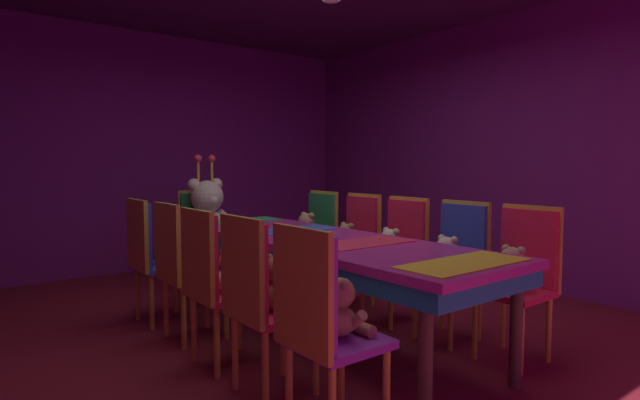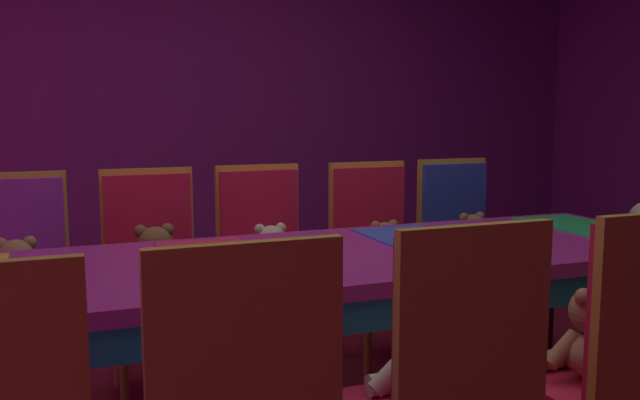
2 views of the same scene
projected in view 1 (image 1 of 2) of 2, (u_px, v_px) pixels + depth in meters
The scene contains 26 objects.
ground_plane at pixel (320, 339), 3.64m from camera, with size 7.90×7.90×0.00m, color maroon.
wall_back at pixel (156, 152), 6.06m from camera, with size 5.20×0.12×2.80m, color #721E72.
wall_right at pixel (522, 149), 5.13m from camera, with size 0.12×6.40×2.80m, color #721E72.
banquet_table at pixel (320, 248), 3.59m from camera, with size 0.90×2.88×0.75m.
chair_left_0 at pixel (316, 313), 2.24m from camera, with size 0.42×0.41×0.98m.
teddy_left_0 at pixel (341, 311), 2.33m from camera, with size 0.23×0.30×0.28m.
chair_left_1 at pixel (255, 289), 2.67m from camera, with size 0.42×0.41×0.98m.
teddy_left_1 at pixel (278, 286), 2.76m from camera, with size 0.25×0.32×0.30m.
chair_left_2 at pixel (210, 272), 3.08m from camera, with size 0.42×0.41×0.98m.
teddy_left_2 at pixel (231, 273), 3.17m from camera, with size 0.22×0.29×0.27m.
chair_left_3 at pixel (178, 258), 3.54m from camera, with size 0.42×0.41×0.98m.
teddy_left_3 at pixel (198, 260), 3.63m from camera, with size 0.21×0.27×0.26m.
chair_left_4 at pixel (148, 249), 3.93m from camera, with size 0.42×0.41×0.98m.
teddy_left_4 at pixel (166, 250), 4.02m from camera, with size 0.22×0.28×0.26m.
chair_right_0 at pixel (524, 266), 3.27m from camera, with size 0.42×0.41×0.98m.
teddy_right_0 at pixel (511, 271), 3.18m from camera, with size 0.23×0.30×0.28m.
chair_right_1 at pixel (458, 255), 3.67m from camera, with size 0.42×0.41×0.98m.
teddy_right_1 at pixel (446, 259), 3.58m from camera, with size 0.24×0.31×0.29m.
chair_right_2 at pixel (402, 245), 4.09m from camera, with size 0.42×0.41×0.98m.
teddy_right_2 at pixel (389, 249), 4.00m from camera, with size 0.24×0.31×0.29m.
chair_right_3 at pixel (358, 237), 4.53m from camera, with size 0.42×0.41×0.98m.
teddy_right_3 at pixel (345, 241), 4.45m from camera, with size 0.23×0.30×0.28m.
chair_right_4 at pixel (318, 231), 4.99m from camera, with size 0.42×0.41×0.98m.
teddy_right_4 at pixel (306, 232), 4.90m from camera, with size 0.27×0.35×0.33m.
throne_chair at pixel (201, 228), 5.16m from camera, with size 0.41×0.42×0.98m.
king_teddy_bear at pixel (208, 216), 5.02m from camera, with size 0.69×0.53×0.89m.
Camera 1 is at (-2.18, -2.81, 1.26)m, focal length 28.43 mm.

